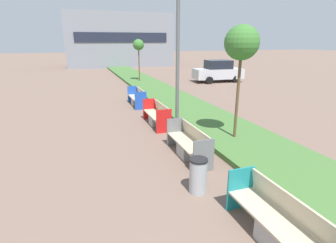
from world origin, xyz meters
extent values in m
cube|color=#426B33|center=(3.20, 12.00, 0.09)|extent=(2.80, 120.00, 0.18)
cube|color=gray|center=(4.00, 39.02, 3.53)|extent=(14.21, 5.90, 7.05)
cube|color=#1E2333|center=(4.00, 36.02, 3.88)|extent=(11.93, 0.08, 1.20)
cube|color=#9E9B96|center=(0.90, 3.61, 0.21)|extent=(0.52, 0.60, 0.42)
cube|color=#BCAD8E|center=(0.90, 3.61, 0.44)|extent=(0.58, 2.25, 0.05)
cube|color=#BCAD8E|center=(1.17, 3.61, 0.70)|extent=(0.14, 2.16, 0.48)
cube|color=#197A7F|center=(0.90, 4.75, 0.47)|extent=(0.62, 0.04, 0.94)
cube|color=#9E9B96|center=(0.90, 7.52, 0.21)|extent=(0.52, 0.60, 0.42)
cube|color=#BCAD8E|center=(0.90, 7.52, 0.44)|extent=(0.58, 2.08, 0.05)
cube|color=#BCAD8E|center=(1.17, 7.52, 0.70)|extent=(0.14, 2.00, 0.48)
cube|color=slate|center=(0.90, 6.46, 0.47)|extent=(0.62, 0.04, 0.94)
cube|color=slate|center=(0.90, 8.58, 0.47)|extent=(0.62, 0.04, 0.94)
cube|color=#9E9B96|center=(0.90, 10.88, 0.21)|extent=(0.52, 0.60, 0.42)
cube|color=#BCAD8E|center=(0.90, 10.88, 0.44)|extent=(0.58, 2.04, 0.05)
cube|color=#BCAD8E|center=(1.17, 10.88, 0.70)|extent=(0.14, 1.96, 0.48)
cube|color=red|center=(0.90, 9.84, 0.47)|extent=(0.62, 0.04, 0.94)
cube|color=red|center=(0.90, 11.92, 0.47)|extent=(0.62, 0.04, 0.94)
cube|color=#9E9B96|center=(0.90, 14.63, 0.21)|extent=(0.52, 0.60, 0.42)
cube|color=#BCAD8E|center=(0.90, 14.63, 0.44)|extent=(0.58, 1.90, 0.05)
cube|color=#BCAD8E|center=(1.17, 14.63, 0.70)|extent=(0.14, 1.82, 0.48)
cube|color=blue|center=(0.90, 13.66, 0.47)|extent=(0.62, 0.04, 0.94)
cube|color=blue|center=(0.90, 15.60, 0.47)|extent=(0.62, 0.04, 0.94)
cylinder|color=#9EA0A5|center=(0.33, 5.60, 0.40)|extent=(0.41, 0.41, 0.81)
cylinder|color=black|center=(0.33, 5.60, 0.83)|extent=(0.43, 0.43, 0.05)
cylinder|color=#56595B|center=(1.55, 10.12, 4.12)|extent=(0.14, 0.14, 8.24)
cylinder|color=brown|center=(2.98, 8.15, 1.54)|extent=(0.10, 0.10, 3.08)
sphere|color=#38702D|center=(2.98, 8.15, 3.39)|extent=(1.13, 1.13, 1.13)
cylinder|color=brown|center=(2.98, 22.75, 1.44)|extent=(0.10, 0.10, 2.89)
sphere|color=#38702D|center=(2.98, 22.75, 3.14)|extent=(0.91, 0.91, 0.91)
cube|color=#B7BABF|center=(9.56, 20.99, 0.72)|extent=(4.35, 2.15, 0.84)
cube|color=black|center=(9.56, 20.99, 1.50)|extent=(2.24, 1.74, 0.72)
cylinder|color=black|center=(10.82, 20.09, 0.30)|extent=(0.60, 0.20, 0.60)
cylinder|color=black|center=(10.82, 21.89, 0.30)|extent=(0.60, 0.20, 0.60)
cylinder|color=black|center=(8.30, 20.09, 0.30)|extent=(0.60, 0.20, 0.60)
cylinder|color=black|center=(8.30, 21.89, 0.30)|extent=(0.60, 0.20, 0.60)
camera|label=1|loc=(-2.13, 0.68, 3.44)|focal=28.00mm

